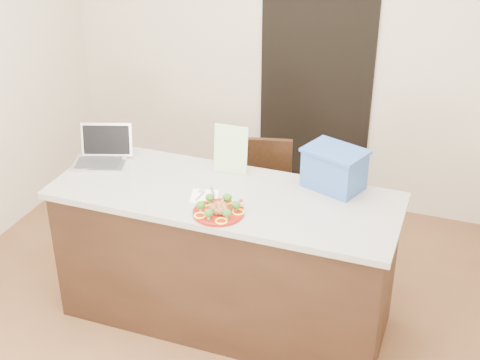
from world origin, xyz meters
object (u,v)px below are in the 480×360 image
(napkin, at_px, (205,196))
(blue_box, at_px, (334,168))
(plate, at_px, (218,212))
(chair, at_px, (257,197))
(island, at_px, (225,257))
(yogurt_bottle, at_px, (241,206))
(laptop, at_px, (103,152))

(napkin, relative_size, blue_box, 0.38)
(plate, bearing_deg, chair, 94.87)
(plate, xyz_separation_m, chair, (-0.08, 0.90, -0.40))
(island, relative_size, plate, 7.18)
(yogurt_bottle, bearing_deg, blue_box, 45.75)
(laptop, distance_m, chair, 1.11)
(laptop, relative_size, blue_box, 0.94)
(plate, height_order, blue_box, blue_box)
(island, height_order, blue_box, blue_box)
(island, bearing_deg, blue_box, 26.45)
(blue_box, distance_m, chair, 0.88)
(napkin, height_order, chair, chair)
(yogurt_bottle, height_order, laptop, laptop)
(plate, relative_size, blue_box, 0.70)
(plate, height_order, napkin, plate)
(blue_box, bearing_deg, napkin, -131.19)
(yogurt_bottle, distance_m, chair, 0.94)
(plate, relative_size, napkin, 1.84)
(laptop, bearing_deg, yogurt_bottle, -33.58)
(napkin, relative_size, chair, 0.17)
(napkin, distance_m, yogurt_bottle, 0.26)
(island, distance_m, blue_box, 0.87)
(yogurt_bottle, xyz_separation_m, blue_box, (0.42, 0.44, 0.10))
(chair, bearing_deg, laptop, -161.06)
(island, distance_m, yogurt_bottle, 0.53)
(laptop, bearing_deg, plate, -39.82)
(napkin, bearing_deg, blue_box, 28.76)
(island, height_order, laptop, laptop)
(blue_box, bearing_deg, laptop, -153.57)
(yogurt_bottle, relative_size, chair, 0.07)
(napkin, relative_size, laptop, 0.41)
(napkin, xyz_separation_m, laptop, (-0.79, 0.21, 0.06))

